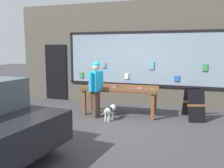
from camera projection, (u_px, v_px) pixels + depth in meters
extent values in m
plane|color=#38383A|center=(110.00, 123.00, 6.65)|extent=(40.00, 40.00, 0.00)
cube|color=#4C473D|center=(133.00, 54.00, 8.64)|extent=(8.79, 0.20, 3.55)
cube|color=gray|center=(151.00, 59.00, 8.33)|extent=(5.93, 0.03, 1.78)
cube|color=black|center=(152.00, 32.00, 8.21)|extent=(6.01, 0.06, 0.08)
cube|color=black|center=(151.00, 85.00, 8.46)|extent=(6.01, 0.06, 0.08)
cube|color=black|center=(72.00, 58.00, 9.28)|extent=(0.08, 0.06, 1.78)
cube|color=#338C4C|center=(81.00, 75.00, 9.21)|extent=(0.13, 0.03, 0.20)
cube|color=#5999A5|center=(104.00, 65.00, 8.87)|extent=(0.13, 0.03, 0.18)
cube|color=silver|center=(127.00, 76.00, 8.65)|extent=(0.13, 0.03, 0.20)
cube|color=#5999A5|center=(151.00, 65.00, 8.32)|extent=(0.16, 0.03, 0.26)
cube|color=#2659B2|center=(177.00, 78.00, 8.11)|extent=(0.16, 0.03, 0.18)
cube|color=#338C4C|center=(205.00, 67.00, 7.79)|extent=(0.15, 0.03, 0.22)
cube|color=black|center=(56.00, 72.00, 9.59)|extent=(0.90, 0.04, 2.10)
cube|color=brown|center=(84.00, 103.00, 7.40)|extent=(0.09, 0.09, 0.73)
cube|color=brown|center=(153.00, 107.00, 6.84)|extent=(0.09, 0.09, 0.73)
cube|color=brown|center=(91.00, 99.00, 7.91)|extent=(0.09, 0.09, 0.73)
cube|color=brown|center=(155.00, 103.00, 7.34)|extent=(0.09, 0.09, 0.73)
cube|color=brown|center=(120.00, 90.00, 7.32)|extent=(2.25, 0.79, 0.04)
cube|color=brown|center=(117.00, 90.00, 7.01)|extent=(2.22, 0.16, 0.12)
cube|color=brown|center=(122.00, 86.00, 7.61)|extent=(2.22, 0.16, 0.12)
cube|color=#2659B2|center=(93.00, 87.00, 7.77)|extent=(0.18, 0.22, 0.03)
cube|color=red|center=(103.00, 87.00, 7.60)|extent=(0.20, 0.26, 0.02)
cube|color=#5999A5|center=(115.00, 88.00, 7.55)|extent=(0.18, 0.24, 0.03)
cube|color=#5999A5|center=(125.00, 90.00, 7.09)|extent=(0.19, 0.24, 0.03)
cube|color=#994CA5|center=(139.00, 89.00, 7.35)|extent=(0.15, 0.21, 0.03)
cube|color=#338C4C|center=(153.00, 90.00, 7.17)|extent=(0.17, 0.22, 0.03)
cylinder|color=#4C382D|center=(95.00, 105.00, 7.06)|extent=(0.14, 0.14, 0.77)
cylinder|color=#4C382D|center=(98.00, 104.00, 7.19)|extent=(0.14, 0.14, 0.77)
cube|color=#19A5E0|center=(96.00, 81.00, 7.03)|extent=(0.28, 0.46, 0.55)
cylinder|color=#19A5E0|center=(91.00, 82.00, 6.78)|extent=(0.09, 0.09, 0.52)
cylinder|color=#19A5E0|center=(101.00, 80.00, 7.27)|extent=(0.09, 0.09, 0.52)
sphere|color=tan|center=(96.00, 67.00, 6.97)|extent=(0.21, 0.21, 0.21)
sphere|color=#19A5E0|center=(96.00, 65.00, 6.96)|extent=(0.20, 0.20, 0.20)
ellipsoid|color=white|center=(109.00, 110.00, 6.82)|extent=(0.25, 0.39, 0.19)
ellipsoid|color=black|center=(109.00, 110.00, 6.82)|extent=(0.24, 0.25, 0.20)
sphere|color=white|center=(113.00, 107.00, 7.01)|extent=(0.17, 0.17, 0.17)
cylinder|color=white|center=(105.00, 111.00, 6.64)|extent=(0.05, 0.10, 0.12)
cylinder|color=white|center=(112.00, 116.00, 6.92)|extent=(0.04, 0.04, 0.18)
cylinder|color=white|center=(109.00, 116.00, 6.96)|extent=(0.04, 0.04, 0.18)
cylinder|color=white|center=(108.00, 118.00, 6.73)|extent=(0.04, 0.04, 0.18)
cylinder|color=white|center=(105.00, 118.00, 6.78)|extent=(0.04, 0.04, 0.18)
cube|color=black|center=(196.00, 106.00, 6.70)|extent=(0.51, 0.40, 0.86)
cube|color=brown|center=(196.00, 106.00, 6.70)|extent=(0.48, 0.20, 0.07)
cube|color=black|center=(191.00, 101.00, 7.20)|extent=(0.51, 0.40, 0.86)
cube|color=brown|center=(191.00, 101.00, 7.20)|extent=(0.48, 0.20, 0.07)
cylinder|color=black|center=(43.00, 133.00, 4.94)|extent=(0.61, 0.23, 0.60)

